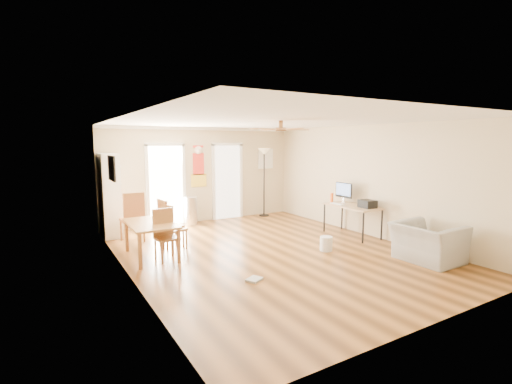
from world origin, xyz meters
TOP-DOWN VIEW (x-y plane):
  - floor at (0.00, 0.00)m, footprint 7.00×7.00m
  - ceiling at (0.00, 0.00)m, footprint 5.50×7.00m
  - wall_back at (0.00, 3.50)m, footprint 5.50×0.04m
  - wall_front at (0.00, -3.50)m, footprint 5.50×0.04m
  - wall_left at (-2.75, 0.00)m, footprint 0.04×7.00m
  - wall_right at (2.75, 0.00)m, footprint 0.04×7.00m
  - crown_molding at (0.00, 0.00)m, footprint 5.50×7.00m
  - kitchen_doorway at (-1.05, 3.48)m, footprint 0.90×0.10m
  - bathroom_doorway at (0.75, 3.48)m, footprint 0.80×0.10m
  - wall_decal at (-0.13, 3.48)m, footprint 0.46×0.03m
  - ac_grille at (2.05, 3.47)m, footprint 0.50×0.04m
  - framed_poster at (-2.73, 1.40)m, footprint 0.04×0.66m
  - ceiling_fan at (0.00, -0.30)m, footprint 1.24×1.24m
  - bookshelf at (-2.54, 3.03)m, footprint 0.62×0.95m
  - dining_table at (-2.15, 0.91)m, footprint 0.84×1.37m
  - dining_chair_right_a at (-1.60, 1.39)m, footprint 0.46×0.46m
  - dining_chair_right_b at (-1.60, 1.17)m, footprint 0.49×0.49m
  - dining_chair_near at (-1.95, 0.56)m, footprint 0.42×0.42m
  - dining_chair_far at (-2.21, 2.27)m, footprint 0.48×0.48m
  - trash_can at (-0.48, 3.20)m, footprint 0.39×0.39m
  - torchiere_lamp at (1.84, 3.21)m, footprint 0.44×0.44m
  - computer_desk at (2.37, 0.15)m, footprint 0.67×1.34m
  - imac at (2.47, 0.55)m, footprint 0.15×0.54m
  - keyboard at (2.20, 0.48)m, footprint 0.14×0.38m
  - printer at (2.45, -0.23)m, footprint 0.32×0.37m
  - orange_bottle at (2.30, 0.78)m, footprint 0.10×0.10m
  - wastebasket_a at (1.01, -0.49)m, footprint 0.31×0.31m
  - floor_cloth at (-1.08, -1.16)m, footprint 0.31×0.29m
  - armchair at (2.15, -1.97)m, footprint 0.96×1.10m

SIDE VIEW (x-z plane):
  - floor at x=0.00m, z-range 0.00..0.00m
  - floor_cloth at x=-1.08m, z-range 0.00..0.04m
  - wastebasket_a at x=1.01m, z-range 0.00..0.29m
  - dining_table at x=-2.15m, z-range 0.00..0.68m
  - armchair at x=2.15m, z-range 0.00..0.71m
  - computer_desk at x=2.37m, z-range 0.00..0.72m
  - trash_can at x=-0.48m, z-range 0.00..0.75m
  - dining_chair_right_b at x=-1.60m, z-range 0.00..0.95m
  - dining_chair_near at x=-1.95m, z-range 0.00..0.95m
  - dining_chair_right_a at x=-1.60m, z-range 0.00..1.02m
  - dining_chair_far at x=-2.21m, z-range 0.00..1.10m
  - keyboard at x=2.20m, z-range 0.72..0.73m
  - printer at x=2.45m, z-range 0.72..0.89m
  - orange_bottle at x=2.30m, z-range 0.72..0.94m
  - imac at x=2.47m, z-range 0.72..1.21m
  - bookshelf at x=-2.54m, z-range 0.00..1.94m
  - torchiere_lamp at x=1.84m, z-range 0.00..2.03m
  - kitchen_doorway at x=-1.05m, z-range 0.00..2.10m
  - bathroom_doorway at x=0.75m, z-range 0.00..2.10m
  - wall_back at x=0.00m, z-range 0.00..2.60m
  - wall_front at x=0.00m, z-range 0.00..2.60m
  - wall_left at x=-2.75m, z-range 0.00..2.60m
  - wall_right at x=2.75m, z-range 0.00..2.60m
  - wall_decal at x=-0.13m, z-range 1.00..2.10m
  - ac_grille at x=2.05m, z-range 1.40..2.00m
  - framed_poster at x=-2.73m, z-range 1.46..1.94m
  - ceiling_fan at x=0.00m, z-range 2.33..2.53m
  - crown_molding at x=0.00m, z-range 2.52..2.60m
  - ceiling at x=0.00m, z-range 2.60..2.60m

